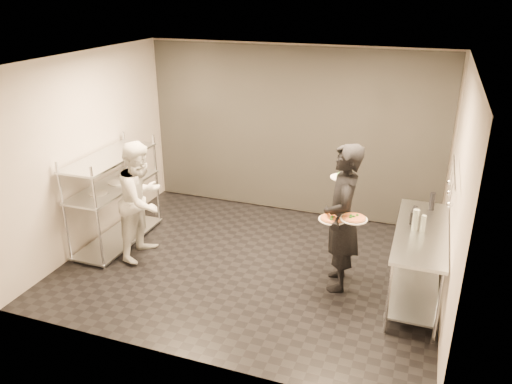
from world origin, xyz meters
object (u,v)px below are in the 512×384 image
(pass_rack, at_px, (114,195))
(pizza_plate_near, at_px, (332,219))
(prep_counter, at_px, (419,252))
(pos_monitor, at_px, (413,215))
(bottle_clear, at_px, (423,223))
(salad_plate, at_px, (342,176))
(bottle_green, at_px, (415,220))
(pizza_plate_far, at_px, (354,218))
(waiter, at_px, (342,218))
(bottle_dark, at_px, (432,201))
(chef, at_px, (142,200))

(pass_rack, distance_m, pizza_plate_near, 3.31)
(prep_counter, distance_m, pos_monitor, 0.45)
(pos_monitor, relative_size, bottle_clear, 1.10)
(salad_plate, relative_size, bottle_green, 1.14)
(pizza_plate_far, relative_size, bottle_clear, 1.54)
(prep_counter, relative_size, waiter, 0.94)
(pass_rack, distance_m, waiter, 3.38)
(pass_rack, xyz_separation_m, pizza_plate_near, (3.29, -0.26, 0.25))
(prep_counter, height_order, bottle_dark, bottle_dark)
(waiter, xyz_separation_m, pizza_plate_far, (0.18, -0.24, 0.14))
(prep_counter, distance_m, chef, 3.74)
(salad_plate, distance_m, bottle_clear, 1.12)
(chef, distance_m, salad_plate, 2.79)
(pos_monitor, xyz_separation_m, bottle_green, (0.03, -0.24, 0.05))
(pos_monitor, height_order, bottle_dark, bottle_dark)
(prep_counter, relative_size, salad_plate, 5.99)
(pizza_plate_far, height_order, bottle_dark, bottle_dark)
(prep_counter, distance_m, bottle_green, 0.44)
(pizza_plate_near, relative_size, bottle_dark, 1.37)
(prep_counter, xyz_separation_m, bottle_green, (-0.09, -0.02, 0.43))
(chef, xyz_separation_m, bottle_green, (3.64, 0.17, 0.20))
(pass_rack, relative_size, pizza_plate_far, 4.99)
(bottle_green, bearing_deg, pizza_plate_far, -156.77)
(prep_counter, height_order, pizza_plate_far, pizza_plate_far)
(pass_rack, distance_m, salad_plate, 3.37)
(salad_plate, relative_size, bottle_dark, 1.27)
(bottle_green, bearing_deg, pizza_plate_near, -165.79)
(waiter, bearing_deg, pass_rack, -103.80)
(pizza_plate_near, height_order, pizza_plate_far, pizza_plate_far)
(pass_rack, height_order, prep_counter, pass_rack)
(bottle_green, distance_m, bottle_clear, 0.09)
(pass_rack, height_order, pizza_plate_far, pass_rack)
(pizza_plate_far, bearing_deg, bottle_dark, 48.58)
(waiter, distance_m, bottle_clear, 0.96)
(waiter, distance_m, pizza_plate_far, 0.33)
(pizza_plate_near, xyz_separation_m, pos_monitor, (0.92, 0.48, -0.02))
(pizza_plate_far, height_order, salad_plate, salad_plate)
(chef, distance_m, pizza_plate_near, 2.70)
(pos_monitor, height_order, bottle_green, bottle_green)
(pizza_plate_far, height_order, bottle_green, bottle_green)
(pizza_plate_near, bearing_deg, bottle_dark, 39.29)
(pizza_plate_far, xyz_separation_m, salad_plate, (-0.25, 0.53, 0.31))
(bottle_clear, distance_m, bottle_dark, 0.69)
(waiter, bearing_deg, prep_counter, 81.64)
(pizza_plate_far, distance_m, salad_plate, 0.66)
(bottle_dark, bearing_deg, salad_plate, -158.31)
(pizza_plate_near, bearing_deg, pizza_plate_far, -11.31)
(pass_rack, distance_m, pos_monitor, 4.22)
(pizza_plate_far, relative_size, bottle_dark, 1.35)
(prep_counter, xyz_separation_m, waiter, (-0.95, -0.07, 0.33))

